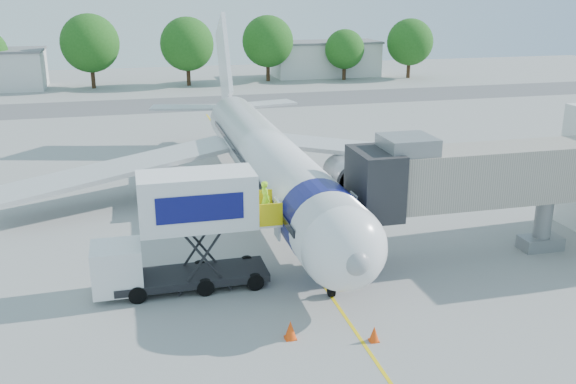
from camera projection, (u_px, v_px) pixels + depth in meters
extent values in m
plane|color=gray|center=(282.00, 224.00, 37.82)|extent=(160.00, 160.00, 0.00)
cube|color=yellow|center=(282.00, 224.00, 37.81)|extent=(0.15, 70.00, 0.01)
cube|color=#59595B|center=(199.00, 103.00, 76.58)|extent=(120.00, 10.00, 0.01)
cylinder|color=white|center=(270.00, 162.00, 39.66)|extent=(3.70, 28.00, 3.70)
sphere|color=white|center=(343.00, 247.00, 26.74)|extent=(3.70, 3.70, 3.70)
sphere|color=gray|center=(356.00, 262.00, 25.31)|extent=(1.10, 1.10, 1.10)
cone|color=white|center=(227.00, 112.00, 55.35)|extent=(3.70, 6.00, 3.70)
cube|color=white|center=(224.00, 62.00, 54.99)|extent=(0.35, 7.26, 8.29)
cube|color=#B2B4B7|center=(384.00, 151.00, 45.20)|extent=(16.17, 9.32, 1.42)
cube|color=#B2B4B7|center=(121.00, 168.00, 41.02)|extent=(16.17, 9.32, 1.42)
cylinder|color=#999BA0|center=(346.00, 176.00, 42.85)|extent=(2.10, 3.60, 2.10)
cylinder|color=#999BA0|center=(180.00, 188.00, 40.29)|extent=(2.10, 3.60, 2.10)
cube|color=black|center=(346.00, 240.00, 26.33)|extent=(2.60, 1.39, 0.81)
cylinder|color=#0D0F5B|center=(322.00, 223.00, 29.51)|extent=(3.73, 2.00, 3.73)
cylinder|color=silver|center=(331.00, 281.00, 28.82)|extent=(0.16, 0.16, 1.50)
cylinder|color=black|center=(331.00, 290.00, 28.95)|extent=(0.25, 0.64, 0.64)
cylinder|color=black|center=(298.00, 185.00, 43.82)|extent=(0.35, 0.90, 0.90)
cylinder|color=black|center=(223.00, 190.00, 42.61)|extent=(0.35, 0.90, 0.90)
cube|color=#A79C8F|center=(489.00, 174.00, 32.10)|extent=(13.60, 2.60, 2.80)
cube|color=black|center=(375.00, 183.00, 30.68)|extent=(2.00, 3.20, 3.20)
cube|color=slate|center=(408.00, 145.00, 30.50)|extent=(2.40, 2.40, 0.80)
cylinder|color=slate|center=(543.00, 223.00, 33.80)|extent=(0.90, 0.90, 3.00)
cube|color=slate|center=(540.00, 243.00, 34.15)|extent=(2.20, 1.20, 0.70)
cylinder|color=black|center=(525.00, 244.00, 33.94)|extent=(0.30, 0.70, 0.70)
cylinder|color=black|center=(555.00, 241.00, 34.36)|extent=(0.30, 0.70, 0.70)
cube|color=black|center=(192.00, 276.00, 29.79)|extent=(7.00, 2.30, 0.35)
cube|color=silver|center=(117.00, 267.00, 28.78)|extent=(2.20, 2.20, 2.10)
cube|color=black|center=(116.00, 258.00, 28.64)|extent=(1.90, 2.10, 0.70)
cube|color=silver|center=(197.00, 200.00, 28.75)|extent=(5.20, 2.40, 2.50)
cube|color=#0D0F5B|center=(200.00, 209.00, 27.62)|extent=(3.80, 0.04, 1.20)
cube|color=silver|center=(266.00, 219.00, 29.85)|extent=(1.10, 2.20, 0.10)
cube|color=#DDC20B|center=(271.00, 215.00, 28.71)|extent=(1.10, 0.06, 1.10)
cube|color=#DDC20B|center=(261.00, 201.00, 30.65)|extent=(1.10, 0.06, 1.10)
cylinder|color=black|center=(255.00, 282.00, 29.52)|extent=(0.80, 0.25, 0.80)
cylinder|color=black|center=(247.00, 264.00, 31.46)|extent=(0.80, 0.25, 0.80)
cylinder|color=black|center=(138.00, 295.00, 28.29)|extent=(0.80, 0.25, 0.80)
cylinder|color=black|center=(136.00, 275.00, 30.22)|extent=(0.80, 0.25, 0.80)
imported|color=#9CEE19|center=(265.00, 200.00, 29.56)|extent=(0.58, 0.74, 1.80)
cube|color=silver|center=(498.00, 361.00, 22.70)|extent=(4.07, 2.74, 1.49)
cube|color=#0D0F5B|center=(499.00, 349.00, 22.55)|extent=(2.49, 2.26, 0.37)
cylinder|color=black|center=(461.00, 382.00, 22.09)|extent=(0.79, 0.43, 0.74)
cylinder|color=black|center=(450.00, 359.00, 23.51)|extent=(0.79, 0.43, 0.74)
cylinder|color=black|center=(547.00, 382.00, 22.11)|extent=(0.79, 0.43, 0.74)
cylinder|color=black|center=(531.00, 358.00, 23.53)|extent=(0.79, 0.43, 0.74)
cone|color=#ED440C|center=(374.00, 334.00, 25.27)|extent=(0.41, 0.41, 0.66)
cube|color=#ED440C|center=(374.00, 341.00, 25.37)|extent=(0.37, 0.37, 0.04)
cone|color=#ED440C|center=(290.00, 330.00, 25.43)|extent=(0.50, 0.50, 0.79)
cube|color=#ED440C|center=(290.00, 338.00, 25.55)|extent=(0.45, 0.45, 0.05)
cube|color=silver|center=(325.00, 60.00, 99.39)|extent=(16.00, 7.00, 5.00)
cube|color=slate|center=(326.00, 42.00, 98.58)|extent=(16.40, 7.40, 0.30)
cylinder|color=#382314|center=(93.00, 75.00, 87.52)|extent=(0.56, 0.56, 3.52)
sphere|color=#1C5115|center=(90.00, 43.00, 86.20)|extent=(7.81, 7.81, 7.81)
cylinder|color=#382314|center=(188.00, 74.00, 89.91)|extent=(0.56, 0.56, 3.33)
sphere|color=#1C5115|center=(187.00, 44.00, 88.67)|extent=(7.40, 7.40, 7.40)
cylinder|color=#382314|center=(268.00, 70.00, 94.11)|extent=(0.56, 0.56, 3.33)
sphere|color=#1C5115|center=(268.00, 41.00, 92.87)|extent=(7.41, 7.41, 7.41)
cylinder|color=#382314|center=(344.00, 71.00, 95.60)|extent=(0.56, 0.56, 2.61)
sphere|color=#1C5115|center=(345.00, 49.00, 94.62)|extent=(5.80, 5.80, 5.80)
cylinder|color=#382314|center=(408.00, 68.00, 97.41)|extent=(0.56, 0.56, 3.11)
sphere|color=#1C5115|center=(410.00, 42.00, 96.24)|extent=(6.92, 6.92, 6.92)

